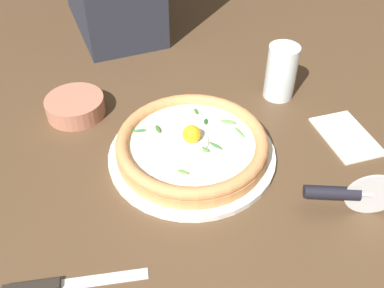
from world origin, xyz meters
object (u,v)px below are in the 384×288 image
object	(u,v)px
side_bowl	(75,106)
pizza_cutter	(346,193)
drinking_glass	(280,75)
pizza	(192,144)
folded_napkin	(347,135)
table_knife	(54,285)

from	to	relation	value
side_bowl	pizza_cutter	xyz separation A→B (m)	(-0.38, -0.40, 0.02)
side_bowl	drinking_glass	world-z (taller)	drinking_glass
side_bowl	drinking_glass	xyz separation A→B (m)	(-0.05, -0.43, 0.03)
pizza_cutter	drinking_glass	bearing A→B (deg)	-5.74
pizza	folded_napkin	xyz separation A→B (m)	(-0.03, -0.31, -0.03)
table_knife	folded_napkin	distance (m)	0.59
pizza_cutter	drinking_glass	xyz separation A→B (m)	(0.33, -0.03, 0.01)
pizza	side_bowl	xyz separation A→B (m)	(0.19, 0.20, -0.01)
folded_napkin	pizza	bearing A→B (deg)	85.16
table_knife	folded_napkin	size ratio (longest dim) A/B	1.45
side_bowl	table_knife	distance (m)	0.40
pizza	side_bowl	size ratio (longest dim) A/B	2.31
side_bowl	table_knife	xyz separation A→B (m)	(-0.40, 0.06, -0.02)
folded_napkin	table_knife	bearing A→B (deg)	107.56
pizza_cutter	table_knife	xyz separation A→B (m)	(-0.02, 0.46, -0.04)
table_knife	folded_napkin	xyz separation A→B (m)	(0.18, -0.57, 0.00)
pizza	pizza_cutter	size ratio (longest dim) A/B	1.89
drinking_glass	pizza	bearing A→B (deg)	120.93
pizza	drinking_glass	world-z (taller)	drinking_glass
pizza_cutter	table_knife	size ratio (longest dim) A/B	0.72
side_bowl	pizza	bearing A→B (deg)	-133.84
side_bowl	table_knife	size ratio (longest dim) A/B	0.59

